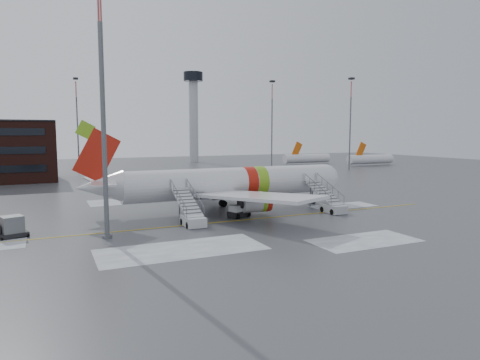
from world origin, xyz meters
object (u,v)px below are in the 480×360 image
pushback_tug (238,212)px  airstair_fwd (330,203)px  airliner (227,183)px  airstair_aft (191,215)px  uld_container (12,227)px  light_mast_near (103,99)px

pushback_tug → airstair_fwd: bearing=-7.6°
airliner → airstair_aft: (-6.89, -6.54, -2.35)m
uld_container → airstair_aft: bearing=-5.5°
airstair_fwd → pushback_tug: size_ratio=2.65×
airstair_aft → pushback_tug: (6.21, 1.57, -0.42)m
light_mast_near → pushback_tug: bearing=14.5°
airliner → airstair_aft: airliner is taller
airliner → uld_container: airliner is taller
airstair_fwd → pushback_tug: bearing=172.4°
airliner → light_mast_near: light_mast_near is taller
airliner → pushback_tug: bearing=-97.8°
airstair_fwd → airstair_aft: (-18.01, 0.00, 0.00)m
pushback_tug → uld_container: bearing=179.8°
airstair_fwd → pushback_tug: 11.92m
airstair_aft → uld_container: size_ratio=2.66×
light_mast_near → airstair_aft: bearing=14.8°
airstair_aft → airstair_fwd: bearing=0.0°
uld_container → airliner: bearing=11.6°
airstair_aft → pushback_tug: airstair_aft is taller
airstair_fwd → airstair_aft: bearing=180.0°
airliner → airstair_aft: bearing=-136.5°
uld_container → light_mast_near: size_ratio=0.12×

